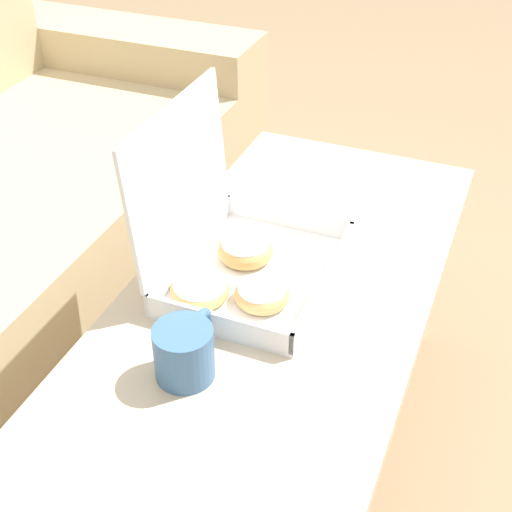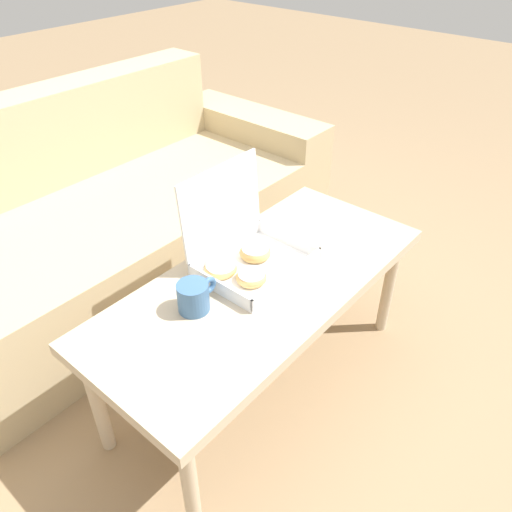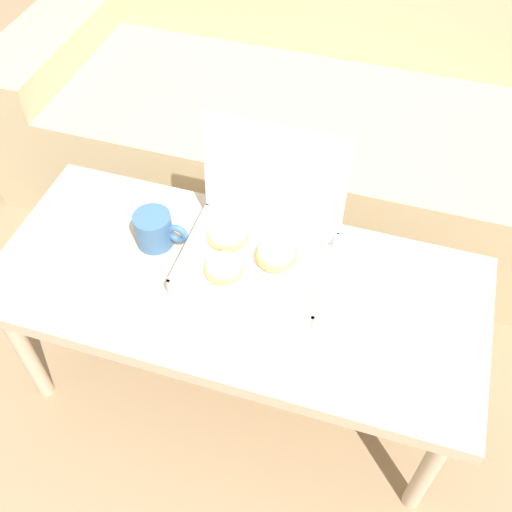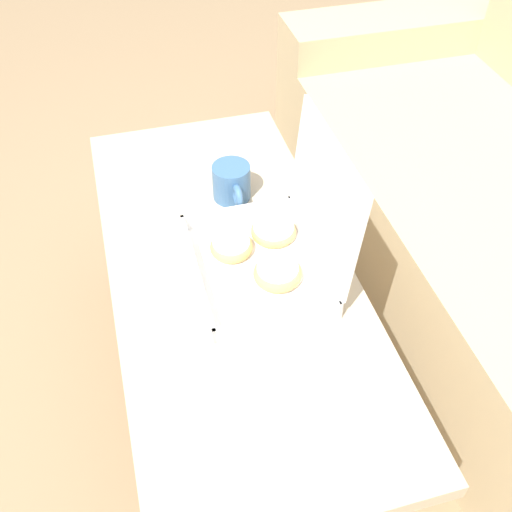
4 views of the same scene
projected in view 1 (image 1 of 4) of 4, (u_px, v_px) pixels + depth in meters
ground_plane at (235, 450)px, 1.60m from camera, size 12.00×12.00×0.00m
coffee_table at (276, 315)px, 1.32m from camera, size 1.20×0.53×0.48m
pastry_box at (231, 251)px, 1.30m from camera, size 0.35×0.30×0.32m
coffee_mug at (185, 351)px, 1.10m from camera, size 0.14×0.09×0.09m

